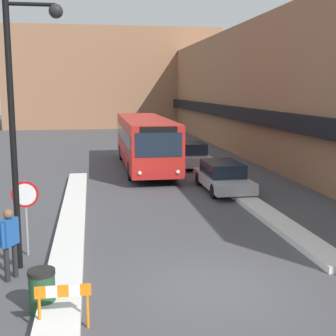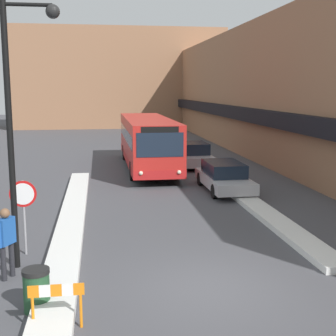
{
  "view_description": "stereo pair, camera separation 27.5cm",
  "coord_description": "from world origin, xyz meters",
  "px_view_note": "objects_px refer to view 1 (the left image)",
  "views": [
    {
      "loc": [
        -2.83,
        -10.32,
        4.75
      ],
      "look_at": [
        0.07,
        7.39,
        1.7
      ],
      "focal_mm": 50.0,
      "sensor_mm": 36.0,
      "label": 1
    },
    {
      "loc": [
        -2.56,
        -10.37,
        4.75
      ],
      "look_at": [
        0.07,
        7.39,
        1.7
      ],
      "focal_mm": 50.0,
      "sensor_mm": 36.0,
      "label": 2
    }
  ],
  "objects_px": {
    "stop_sign": "(25,202)",
    "pedestrian": "(10,237)",
    "trash_bin": "(42,291)",
    "construction_barricade": "(63,298)",
    "city_bus": "(145,141)",
    "parked_car_back": "(191,155)",
    "street_lamp": "(22,108)",
    "parked_car_front": "(223,176)"
  },
  "relations": [
    {
      "from": "stop_sign",
      "to": "pedestrian",
      "type": "height_order",
      "value": "stop_sign"
    },
    {
      "from": "trash_bin",
      "to": "construction_barricade",
      "type": "xyz_separation_m",
      "value": [
        0.5,
        -0.86,
        0.19
      ]
    },
    {
      "from": "city_bus",
      "to": "parked_car_back",
      "type": "xyz_separation_m",
      "value": [
        2.9,
        0.23,
        -0.91
      ]
    },
    {
      "from": "city_bus",
      "to": "pedestrian",
      "type": "height_order",
      "value": "city_bus"
    },
    {
      "from": "pedestrian",
      "to": "construction_barricade",
      "type": "distance_m",
      "value": 3.17
    },
    {
      "from": "city_bus",
      "to": "street_lamp",
      "type": "xyz_separation_m",
      "value": [
        -4.87,
        -15.27,
        2.62
      ]
    },
    {
      "from": "city_bus",
      "to": "construction_barricade",
      "type": "xyz_separation_m",
      "value": [
        -3.77,
        -18.82,
        -0.98
      ]
    },
    {
      "from": "city_bus",
      "to": "construction_barricade",
      "type": "relative_size",
      "value": 10.76
    },
    {
      "from": "parked_car_front",
      "to": "stop_sign",
      "type": "relative_size",
      "value": 2.17
    },
    {
      "from": "parked_car_front",
      "to": "trash_bin",
      "type": "distance_m",
      "value": 13.26
    },
    {
      "from": "parked_car_back",
      "to": "pedestrian",
      "type": "relative_size",
      "value": 2.32
    },
    {
      "from": "stop_sign",
      "to": "pedestrian",
      "type": "xyz_separation_m",
      "value": [
        -0.18,
        -1.72,
        -0.48
      ]
    },
    {
      "from": "parked_car_front",
      "to": "street_lamp",
      "type": "xyz_separation_m",
      "value": [
        -7.77,
        -8.46,
        3.57
      ]
    },
    {
      "from": "trash_bin",
      "to": "city_bus",
      "type": "bearing_deg",
      "value": 76.62
    },
    {
      "from": "street_lamp",
      "to": "pedestrian",
      "type": "distance_m",
      "value": 3.28
    },
    {
      "from": "stop_sign",
      "to": "pedestrian",
      "type": "relative_size",
      "value": 1.2
    },
    {
      "from": "street_lamp",
      "to": "trash_bin",
      "type": "bearing_deg",
      "value": -77.56
    },
    {
      "from": "parked_car_front",
      "to": "construction_barricade",
      "type": "distance_m",
      "value": 13.75
    },
    {
      "from": "street_lamp",
      "to": "pedestrian",
      "type": "relative_size",
      "value": 3.81
    },
    {
      "from": "city_bus",
      "to": "parked_car_back",
      "type": "height_order",
      "value": "city_bus"
    },
    {
      "from": "pedestrian",
      "to": "street_lamp",
      "type": "bearing_deg",
      "value": 3.29
    },
    {
      "from": "parked_car_front",
      "to": "street_lamp",
      "type": "relative_size",
      "value": 0.68
    },
    {
      "from": "city_bus",
      "to": "parked_car_front",
      "type": "xyz_separation_m",
      "value": [
        2.9,
        -6.8,
        -0.96
      ]
    },
    {
      "from": "pedestrian",
      "to": "trash_bin",
      "type": "height_order",
      "value": "pedestrian"
    },
    {
      "from": "street_lamp",
      "to": "parked_car_front",
      "type": "bearing_deg",
      "value": 47.46
    },
    {
      "from": "parked_car_back",
      "to": "construction_barricade",
      "type": "xyz_separation_m",
      "value": [
        -6.67,
        -19.05,
        -0.07
      ]
    },
    {
      "from": "stop_sign",
      "to": "construction_barricade",
      "type": "xyz_separation_m",
      "value": [
        1.27,
        -4.51,
        -0.91
      ]
    },
    {
      "from": "street_lamp",
      "to": "construction_barricade",
      "type": "relative_size",
      "value": 6.33
    },
    {
      "from": "stop_sign",
      "to": "parked_car_back",
      "type": "bearing_deg",
      "value": 61.36
    },
    {
      "from": "stop_sign",
      "to": "pedestrian",
      "type": "distance_m",
      "value": 1.79
    },
    {
      "from": "stop_sign",
      "to": "street_lamp",
      "type": "bearing_deg",
      "value": -79.56
    },
    {
      "from": "parked_car_front",
      "to": "street_lamp",
      "type": "height_order",
      "value": "street_lamp"
    },
    {
      "from": "parked_car_back",
      "to": "trash_bin",
      "type": "bearing_deg",
      "value": -111.53
    },
    {
      "from": "parked_car_back",
      "to": "stop_sign",
      "type": "bearing_deg",
      "value": -118.64
    },
    {
      "from": "city_bus",
      "to": "parked_car_front",
      "type": "distance_m",
      "value": 7.46
    },
    {
      "from": "parked_car_front",
      "to": "parked_car_back",
      "type": "distance_m",
      "value": 7.03
    },
    {
      "from": "city_bus",
      "to": "construction_barricade",
      "type": "bearing_deg",
      "value": -101.33
    },
    {
      "from": "street_lamp",
      "to": "trash_bin",
      "type": "xyz_separation_m",
      "value": [
        0.59,
        -2.69,
        -3.79
      ]
    },
    {
      "from": "stop_sign",
      "to": "construction_barricade",
      "type": "distance_m",
      "value": 4.77
    },
    {
      "from": "parked_car_front",
      "to": "trash_bin",
      "type": "bearing_deg",
      "value": -122.74
    },
    {
      "from": "parked_car_back",
      "to": "stop_sign",
      "type": "xyz_separation_m",
      "value": [
        -7.94,
        -14.54,
        0.84
      ]
    },
    {
      "from": "parked_car_front",
      "to": "pedestrian",
      "type": "xyz_separation_m",
      "value": [
        -8.12,
        -9.23,
        0.41
      ]
    }
  ]
}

